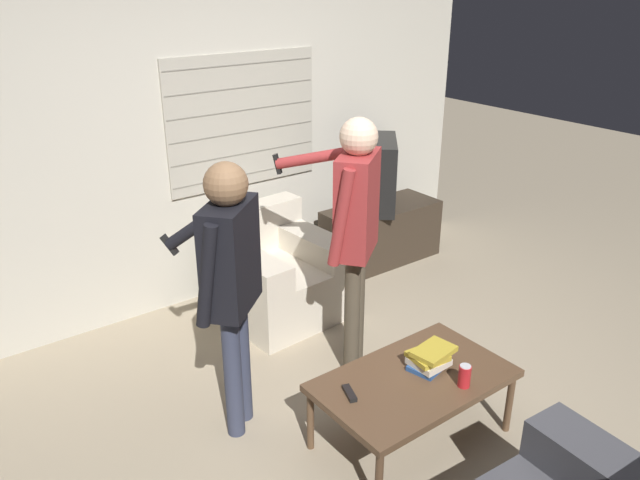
% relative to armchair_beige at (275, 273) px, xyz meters
% --- Properties ---
extents(ground_plane, '(16.00, 16.00, 0.00)m').
position_rel_armchair_beige_xyz_m(ground_plane, '(-0.24, -1.44, -0.31)').
color(ground_plane, gray).
extents(wall_back, '(5.20, 0.08, 2.55)m').
position_rel_armchair_beige_xyz_m(wall_back, '(-0.23, 0.58, 0.96)').
color(wall_back, '#BCB7A8').
rests_on(wall_back, ground_plane).
extents(armchair_beige, '(0.88, 0.91, 0.78)m').
position_rel_armchair_beige_xyz_m(armchair_beige, '(0.00, 0.00, 0.00)').
color(armchair_beige, beige).
rests_on(armchair_beige, ground_plane).
extents(coffee_table, '(1.06, 0.64, 0.41)m').
position_rel_armchair_beige_xyz_m(coffee_table, '(-0.20, -1.68, 0.06)').
color(coffee_table, brown).
rests_on(coffee_table, ground_plane).
extents(tv_stand, '(1.07, 0.45, 0.52)m').
position_rel_armchair_beige_xyz_m(tv_stand, '(1.26, 0.20, -0.05)').
color(tv_stand, '#33281E').
rests_on(tv_stand, ground_plane).
extents(tv, '(0.58, 0.62, 0.60)m').
position_rel_armchair_beige_xyz_m(tv, '(1.26, 0.20, 0.51)').
color(tv, black).
rests_on(tv, tv_stand).
extents(person_left_standing, '(0.48, 0.73, 1.58)m').
position_rel_armchair_beige_xyz_m(person_left_standing, '(-0.90, -0.99, 0.68)').
color(person_left_standing, '#33384C').
rests_on(person_left_standing, ground_plane).
extents(person_right_standing, '(0.50, 0.83, 1.67)m').
position_rel_armchair_beige_xyz_m(person_right_standing, '(-0.00, -0.92, 0.75)').
color(person_right_standing, '#4C4233').
rests_on(person_right_standing, ground_plane).
extents(book_stack, '(0.27, 0.21, 0.12)m').
position_rel_armchair_beige_xyz_m(book_stack, '(-0.07, -1.66, 0.16)').
color(book_stack, '#284C89').
rests_on(book_stack, coffee_table).
extents(soda_can, '(0.07, 0.07, 0.13)m').
position_rel_armchair_beige_xyz_m(soda_can, '(-0.04, -1.89, 0.16)').
color(soda_can, red).
rests_on(soda_can, coffee_table).
extents(spare_remote, '(0.08, 0.14, 0.02)m').
position_rel_armchair_beige_xyz_m(spare_remote, '(-0.57, -1.59, 0.11)').
color(spare_remote, black).
rests_on(spare_remote, coffee_table).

